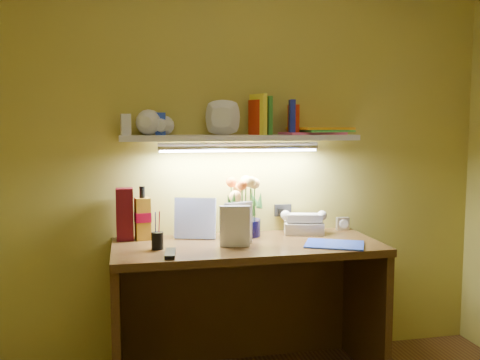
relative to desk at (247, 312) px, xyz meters
name	(u,v)px	position (x,y,z in m)	size (l,w,h in m)	color
desk	(247,312)	(0.00, 0.00, 0.00)	(1.40, 0.60, 0.75)	#3B2410
flower_bouquet	(244,207)	(0.02, 0.19, 0.54)	(0.20, 0.20, 0.32)	#0B0836
telephone	(304,222)	(0.37, 0.18, 0.44)	(0.22, 0.16, 0.13)	beige
desk_clock	(343,223)	(0.63, 0.23, 0.41)	(0.07, 0.04, 0.07)	silver
whisky_bottle	(143,213)	(-0.54, 0.20, 0.52)	(0.08, 0.08, 0.29)	#A67119
whisky_box	(125,214)	(-0.63, 0.22, 0.52)	(0.09, 0.09, 0.28)	#4F0A11
pen_cup	(157,235)	(-0.47, -0.04, 0.45)	(0.06, 0.06, 0.15)	black
art_card	(195,218)	(-0.25, 0.18, 0.49)	(0.22, 0.04, 0.22)	silver
tv_remote	(170,254)	(-0.42, -0.18, 0.38)	(0.05, 0.17, 0.02)	black
blue_folder	(335,244)	(0.43, -0.14, 0.38)	(0.30, 0.22, 0.01)	blue
desk_book_a	(225,225)	(-0.13, -0.05, 0.49)	(0.17, 0.02, 0.22)	beige
desk_book_b	(220,226)	(-0.16, -0.06, 0.48)	(0.16, 0.02, 0.21)	silver
wall_shelf	(240,131)	(0.00, 0.18, 0.96)	(1.31, 0.32, 0.25)	silver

